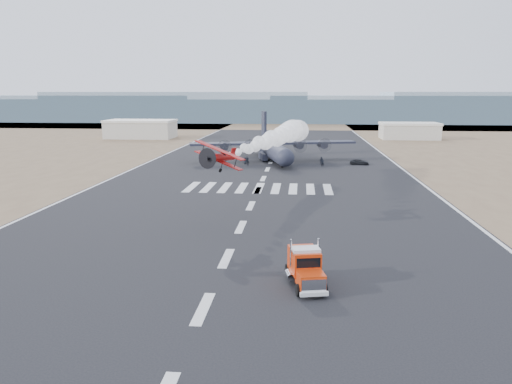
# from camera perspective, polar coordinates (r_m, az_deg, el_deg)

# --- Properties ---
(ground) EXTENTS (500.00, 500.00, 0.00)m
(ground) POSITION_cam_1_polar(r_m,az_deg,el_deg) (39.73, -6.06, -13.11)
(ground) COLOR black
(ground) RESTS_ON ground
(scrub_far) EXTENTS (500.00, 80.00, 0.00)m
(scrub_far) POSITION_cam_1_polar(r_m,az_deg,el_deg) (266.07, 3.69, 7.69)
(scrub_far) COLOR brown
(scrub_far) RESTS_ON ground
(runway_markings) EXTENTS (60.00, 260.00, 0.01)m
(runway_markings) POSITION_cam_1_polar(r_m,az_deg,el_deg) (97.13, 0.83, 1.55)
(runway_markings) COLOR silver
(runway_markings) RESTS_ON ground
(ridge_seg_b) EXTENTS (150.00, 50.00, 15.00)m
(ridge_seg_b) POSITION_cam_1_polar(r_m,az_deg,el_deg) (325.95, -19.93, 9.02)
(ridge_seg_b) COLOR #8195A4
(ridge_seg_b) RESTS_ON ground
(ridge_seg_c) EXTENTS (150.00, 50.00, 17.00)m
(ridge_seg_c) POSITION_cam_1_polar(r_m,az_deg,el_deg) (304.30, -8.63, 9.63)
(ridge_seg_c) COLOR #8195A4
(ridge_seg_c) RESTS_ON ground
(ridge_seg_d) EXTENTS (150.00, 50.00, 13.00)m
(ridge_seg_d) POSITION_cam_1_polar(r_m,az_deg,el_deg) (295.72, 3.88, 9.30)
(ridge_seg_d) COLOR #8195A4
(ridge_seg_d) RESTS_ON ground
(ridge_seg_e) EXTENTS (150.00, 50.00, 15.00)m
(ridge_seg_e) POSITION_cam_1_polar(r_m,az_deg,el_deg) (301.16, 16.50, 9.10)
(ridge_seg_e) COLOR #8195A4
(ridge_seg_e) RESTS_ON ground
(hangar_left) EXTENTS (24.50, 14.50, 6.70)m
(hangar_left) POSITION_cam_1_polar(r_m,az_deg,el_deg) (190.41, -13.02, 7.05)
(hangar_left) COLOR #B1AB9D
(hangar_left) RESTS_ON ground
(hangar_right) EXTENTS (20.50, 12.50, 5.90)m
(hangar_right) POSITION_cam_1_polar(r_m,az_deg,el_deg) (189.91, 17.10, 6.72)
(hangar_right) COLOR #B1AB9D
(hangar_right) RESTS_ON ground
(semi_truck) EXTENTS (3.74, 7.63, 3.35)m
(semi_truck) POSITION_cam_1_polar(r_m,az_deg,el_deg) (43.70, 5.66, -8.47)
(semi_truck) COLOR black
(semi_truck) RESTS_ON ground
(aerobatic_biplane) EXTENTS (6.66, 6.32, 3.57)m
(aerobatic_biplane) POSITION_cam_1_polar(r_m,az_deg,el_deg) (60.62, -4.11, 4.02)
(aerobatic_biplane) COLOR #A30E0A
(smoke_trail) EXTENTS (10.62, 41.43, 4.30)m
(smoke_trail) POSITION_cam_1_polar(r_m,az_deg,el_deg) (93.13, 3.51, 6.74)
(smoke_trail) COLOR white
(transport_aircraft) EXTENTS (40.00, 32.69, 11.66)m
(transport_aircraft) POSITION_cam_1_polar(r_m,az_deg,el_deg) (123.00, 1.83, 5.01)
(transport_aircraft) COLOR #212431
(transport_aircraft) RESTS_ON ground
(support_vehicle) EXTENTS (4.59, 2.44, 1.23)m
(support_vehicle) POSITION_cam_1_polar(r_m,az_deg,el_deg) (118.65, 11.73, 3.38)
(support_vehicle) COLOR black
(support_vehicle) RESTS_ON ground
(crew_a) EXTENTS (0.68, 0.56, 1.86)m
(crew_a) POSITION_cam_1_polar(r_m,az_deg,el_deg) (113.94, 7.61, 3.36)
(crew_a) COLOR black
(crew_a) RESTS_ON ground
(crew_b) EXTENTS (0.94, 1.06, 1.86)m
(crew_b) POSITION_cam_1_polar(r_m,az_deg,el_deg) (119.53, -3.65, 3.81)
(crew_b) COLOR black
(crew_b) RESTS_ON ground
(crew_c) EXTENTS (1.08, 1.16, 1.69)m
(crew_c) POSITION_cam_1_polar(r_m,az_deg,el_deg) (116.89, 2.61, 3.61)
(crew_c) COLOR black
(crew_c) RESTS_ON ground
(crew_d) EXTENTS (0.99, 1.18, 1.80)m
(crew_d) POSITION_cam_1_polar(r_m,az_deg,el_deg) (115.60, 3.78, 3.54)
(crew_d) COLOR black
(crew_d) RESTS_ON ground
(crew_e) EXTENTS (0.80, 0.51, 1.62)m
(crew_e) POSITION_cam_1_polar(r_m,az_deg,el_deg) (117.11, -1.26, 3.61)
(crew_e) COLOR black
(crew_e) RESTS_ON ground
(crew_f) EXTENTS (0.78, 1.71, 1.78)m
(crew_f) POSITION_cam_1_polar(r_m,az_deg,el_deg) (115.23, -0.96, 3.53)
(crew_f) COLOR black
(crew_f) RESTS_ON ground
(crew_g) EXTENTS (0.75, 0.77, 1.65)m
(crew_g) POSITION_cam_1_polar(r_m,az_deg,el_deg) (118.29, -1.07, 3.70)
(crew_g) COLOR black
(crew_g) RESTS_ON ground
(crew_h) EXTENTS (0.88, 0.59, 1.71)m
(crew_h) POSITION_cam_1_polar(r_m,az_deg,el_deg) (117.78, 7.46, 3.59)
(crew_h) COLOR black
(crew_h) RESTS_ON ground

